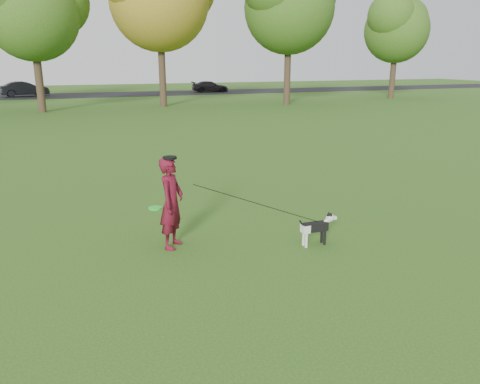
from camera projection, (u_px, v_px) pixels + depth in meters
name	position (u px, v px, depth m)	size (l,w,h in m)	color
ground	(242.00, 250.00, 8.20)	(120.00, 120.00, 0.00)	#285116
road	(93.00, 95.00, 44.25)	(120.00, 7.00, 0.02)	black
man	(172.00, 203.00, 8.14)	(0.59, 0.39, 1.63)	#570C1E
dog	(318.00, 226.00, 8.36)	(0.77, 0.15, 0.59)	black
car_mid	(24.00, 89.00, 42.09)	(1.41, 4.03, 1.33)	black
car_right	(210.00, 87.00, 47.99)	(1.52, 3.75, 1.09)	black
man_held_items	(259.00, 204.00, 8.26)	(2.98, 0.93, 1.25)	#1CE432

